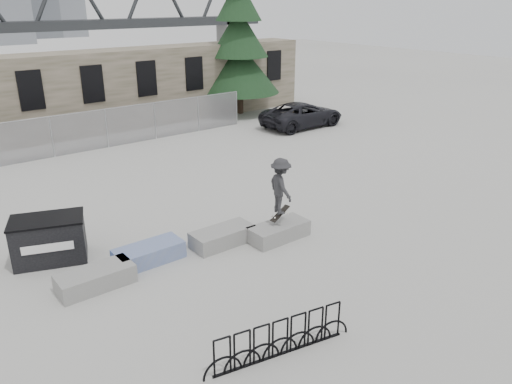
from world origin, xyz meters
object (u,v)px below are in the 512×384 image
bike_rack (280,338)px  spruce_tree (239,43)px  planter_center_left (149,253)px  dumpster (49,239)px  suv (302,114)px  planter_center_right (222,236)px  planter_offset (279,231)px  planter_far_left (96,278)px  skateboarder (281,186)px

bike_rack → spruce_tree: size_ratio=0.31×
bike_rack → planter_center_left: bearing=93.5°
dumpster → spruce_tree: spruce_tree is taller
planter_center_left → suv: size_ratio=0.38×
spruce_tree → planter_center_right: bearing=-127.9°
spruce_tree → planter_offset: bearing=-122.5°
planter_far_left → suv: 19.25m
bike_rack → spruce_tree: (13.80, 20.27, 4.13)m
planter_center_left → dumpster: (-2.23, 1.86, 0.40)m
planter_center_left → planter_offset: (3.97, -1.21, 0.00)m
planter_far_left → planter_center_left: size_ratio=1.00×
planter_far_left → planter_offset: 5.79m
spruce_tree → suv: bearing=-82.6°
planter_offset → planter_center_left: bearing=163.0°
skateboarder → planter_center_left: bearing=88.3°
planter_center_left → skateboarder: size_ratio=0.99×
planter_offset → spruce_tree: bearing=57.5°
planter_offset → suv: 15.17m
planter_center_right → dumpster: dumpster is taller
planter_center_right → planter_offset: same height
planter_offset → dumpster: bearing=153.7°
dumpster → planter_center_left: bearing=-19.4°
planter_offset → bike_rack: (-3.64, -4.31, 0.16)m
planter_far_left → dumpster: dumpster is taller
skateboarder → planter_center_right: bearing=81.4°
planter_center_right → suv: 15.87m
dumpster → spruce_tree: (16.37, 12.89, 3.89)m
planter_offset → suv: (10.86, 10.57, 0.46)m
planter_center_left → bike_rack: bike_rack is taller
planter_far_left → spruce_tree: (15.90, 15.14, 4.29)m
planter_far_left → planter_offset: same height
planter_center_right → planter_center_left: bearing=170.1°
dumpster → skateboarder: (6.33, -2.99, 1.08)m
bike_rack → dumpster: bearing=109.2°
dumpster → bike_rack: size_ratio=0.67×
planter_offset → spruce_tree: size_ratio=0.17×
dumpster → suv: (17.07, 7.50, 0.06)m
planter_offset → spruce_tree: spruce_tree is taller
bike_rack → suv: 20.78m
planter_center_left → spruce_tree: (14.14, 14.75, 4.29)m
planter_far_left → bike_rack: bearing=-67.8°
bike_rack → planter_center_right: bearing=68.6°
skateboarder → bike_rack: bearing=153.1°
planter_center_left → spruce_tree: spruce_tree is taller
bike_rack → skateboarder: (3.76, 4.39, 1.32)m
planter_center_right → skateboarder: size_ratio=0.99×
planter_offset → skateboarder: (0.12, 0.08, 1.48)m
spruce_tree → suv: (0.70, -5.39, -3.83)m
planter_far_left → planter_center_left: same height
planter_center_left → skateboarder: bearing=-15.4°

